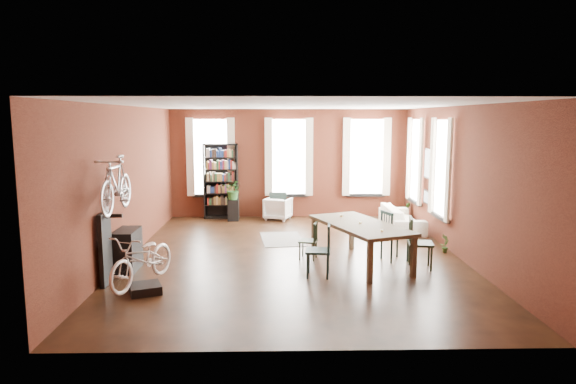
{
  "coord_description": "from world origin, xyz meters",
  "views": [
    {
      "loc": [
        -0.37,
        -10.68,
        2.95
      ],
      "look_at": [
        -0.11,
        0.6,
        1.31
      ],
      "focal_mm": 32.0,
      "sensor_mm": 36.0,
      "label": 1
    }
  ],
  "objects_px": {
    "dining_table": "(360,244)",
    "dining_chair_c": "(421,243)",
    "dining_chair_a": "(318,251)",
    "bookshelf": "(221,181)",
    "plant_stand": "(233,210)",
    "white_armchair": "(278,207)",
    "dining_chair_d": "(395,236)",
    "dining_chair_b": "(308,241)",
    "bike_trainer": "(145,289)",
    "cream_sofa": "(402,214)",
    "bicycle_floor": "(142,235)",
    "console_table": "(127,250)"
  },
  "relations": [
    {
      "from": "cream_sofa",
      "to": "dining_table",
      "type": "bearing_deg",
      "value": 153.01
    },
    {
      "from": "bike_trainer",
      "to": "console_table",
      "type": "relative_size",
      "value": 0.63
    },
    {
      "from": "bookshelf",
      "to": "white_armchair",
      "type": "xyz_separation_m",
      "value": [
        1.67,
        -0.26,
        -0.74
      ]
    },
    {
      "from": "dining_chair_b",
      "to": "console_table",
      "type": "bearing_deg",
      "value": -63.44
    },
    {
      "from": "dining_chair_d",
      "to": "plant_stand",
      "type": "distance_m",
      "value": 5.63
    },
    {
      "from": "plant_stand",
      "to": "dining_chair_c",
      "type": "bearing_deg",
      "value": -49.84
    },
    {
      "from": "bookshelf",
      "to": "bicycle_floor",
      "type": "xyz_separation_m",
      "value": [
        -0.64,
        -6.53,
        -0.11
      ]
    },
    {
      "from": "bicycle_floor",
      "to": "dining_table",
      "type": "bearing_deg",
      "value": 42.65
    },
    {
      "from": "dining_table",
      "to": "dining_chair_c",
      "type": "xyz_separation_m",
      "value": [
        1.15,
        -0.3,
        0.08
      ]
    },
    {
      "from": "dining_chair_b",
      "to": "bicycle_floor",
      "type": "xyz_separation_m",
      "value": [
        -2.93,
        -2.02,
        0.6
      ]
    },
    {
      "from": "cream_sofa",
      "to": "bike_trainer",
      "type": "distance_m",
      "value": 7.38
    },
    {
      "from": "dining_table",
      "to": "dining_chair_b",
      "type": "distance_m",
      "value": 1.1
    },
    {
      "from": "bicycle_floor",
      "to": "bookshelf",
      "type": "bearing_deg",
      "value": 104.96
    },
    {
      "from": "white_armchair",
      "to": "bicycle_floor",
      "type": "relative_size",
      "value": 0.42
    },
    {
      "from": "dining_chair_d",
      "to": "bike_trainer",
      "type": "relative_size",
      "value": 2.06
    },
    {
      "from": "dining_chair_c",
      "to": "bicycle_floor",
      "type": "relative_size",
      "value": 0.59
    },
    {
      "from": "bike_trainer",
      "to": "dining_chair_b",
      "type": "bearing_deg",
      "value": 35.15
    },
    {
      "from": "dining_table",
      "to": "bookshelf",
      "type": "xyz_separation_m",
      "value": [
        -3.31,
        4.92,
        0.68
      ]
    },
    {
      "from": "cream_sofa",
      "to": "bicycle_floor",
      "type": "bearing_deg",
      "value": 130.82
    },
    {
      "from": "dining_table",
      "to": "bicycle_floor",
      "type": "height_order",
      "value": "bicycle_floor"
    },
    {
      "from": "dining_chair_a",
      "to": "plant_stand",
      "type": "distance_m",
      "value": 5.67
    },
    {
      "from": "dining_table",
      "to": "console_table",
      "type": "relative_size",
      "value": 3.09
    },
    {
      "from": "console_table",
      "to": "bookshelf",
      "type": "bearing_deg",
      "value": 76.17
    },
    {
      "from": "dining_chair_a",
      "to": "bookshelf",
      "type": "height_order",
      "value": "bookshelf"
    },
    {
      "from": "bike_trainer",
      "to": "console_table",
      "type": "xyz_separation_m",
      "value": [
        -0.67,
        1.35,
        0.33
      ]
    },
    {
      "from": "dining_chair_d",
      "to": "dining_chair_b",
      "type": "bearing_deg",
      "value": 66.63
    },
    {
      "from": "dining_chair_b",
      "to": "white_armchair",
      "type": "bearing_deg",
      "value": -156.14
    },
    {
      "from": "dining_chair_c",
      "to": "bicycle_floor",
      "type": "xyz_separation_m",
      "value": [
        -5.1,
        -1.3,
        0.49
      ]
    },
    {
      "from": "dining_chair_a",
      "to": "dining_chair_d",
      "type": "height_order",
      "value": "dining_chair_d"
    },
    {
      "from": "white_armchair",
      "to": "console_table",
      "type": "distance_m",
      "value": 5.75
    },
    {
      "from": "white_armchair",
      "to": "bookshelf",
      "type": "bearing_deg",
      "value": 10.49
    },
    {
      "from": "dining_chair_a",
      "to": "bike_trainer",
      "type": "xyz_separation_m",
      "value": [
        -3.01,
        -0.85,
        -0.42
      ]
    },
    {
      "from": "dining_chair_a",
      "to": "bookshelf",
      "type": "distance_m",
      "value": 6.21
    },
    {
      "from": "cream_sofa",
      "to": "plant_stand",
      "type": "bearing_deg",
      "value": 74.03
    },
    {
      "from": "dining_table",
      "to": "dining_chair_d",
      "type": "relative_size",
      "value": 2.39
    },
    {
      "from": "dining_chair_d",
      "to": "plant_stand",
      "type": "height_order",
      "value": "dining_chair_d"
    },
    {
      "from": "bicycle_floor",
      "to": "dining_chair_a",
      "type": "bearing_deg",
      "value": 35.86
    },
    {
      "from": "dining_chair_c",
      "to": "dining_chair_d",
      "type": "relative_size",
      "value": 0.97
    },
    {
      "from": "white_armchair",
      "to": "bike_trainer",
      "type": "relative_size",
      "value": 1.42
    },
    {
      "from": "dining_chair_b",
      "to": "cream_sofa",
      "type": "distance_m",
      "value": 3.87
    },
    {
      "from": "dining_chair_a",
      "to": "dining_chair_b",
      "type": "bearing_deg",
      "value": -167.26
    },
    {
      "from": "cream_sofa",
      "to": "bicycle_floor",
      "type": "xyz_separation_m",
      "value": [
        -5.59,
        -4.83,
        0.59
      ]
    },
    {
      "from": "plant_stand",
      "to": "cream_sofa",
      "type": "bearing_deg",
      "value": -15.97
    },
    {
      "from": "bicycle_floor",
      "to": "dining_chair_d",
      "type": "bearing_deg",
      "value": 42.45
    },
    {
      "from": "dining_chair_b",
      "to": "cream_sofa",
      "type": "height_order",
      "value": "cream_sofa"
    },
    {
      "from": "dining_chair_c",
      "to": "bike_trainer",
      "type": "distance_m",
      "value": 5.26
    },
    {
      "from": "bookshelf",
      "to": "plant_stand",
      "type": "height_order",
      "value": "bookshelf"
    },
    {
      "from": "bookshelf",
      "to": "dining_chair_c",
      "type": "bearing_deg",
      "value": -49.5
    },
    {
      "from": "bike_trainer",
      "to": "dining_chair_a",
      "type": "bearing_deg",
      "value": 15.83
    },
    {
      "from": "dining_chair_c",
      "to": "white_armchair",
      "type": "xyz_separation_m",
      "value": [
        -2.79,
        4.96,
        -0.15
      ]
    }
  ]
}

